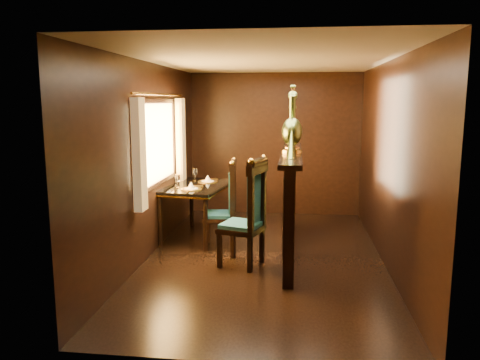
{
  "coord_description": "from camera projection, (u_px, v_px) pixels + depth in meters",
  "views": [
    {
      "loc": [
        0.39,
        -5.81,
        2.01
      ],
      "look_at": [
        -0.35,
        0.22,
        0.98
      ],
      "focal_mm": 35.0,
      "sensor_mm": 36.0,
      "label": 1
    }
  ],
  "objects": [
    {
      "name": "ground",
      "position": [
        264.0,
        258.0,
        6.07
      ],
      "size": [
        5.0,
        5.0,
        0.0
      ],
      "primitive_type": "plane",
      "color": "black",
      "rests_on": "ground"
    },
    {
      "name": "peacock_left",
      "position": [
        292.0,
        119.0,
        5.83
      ],
      "size": [
        0.27,
        0.72,
        0.85
      ],
      "primitive_type": null,
      "color": "#1C5435",
      "rests_on": "partition"
    },
    {
      "name": "peacock_right",
      "position": [
        292.0,
        124.0,
        6.28
      ],
      "size": [
        0.21,
        0.57,
        0.68
      ],
      "primitive_type": null,
      "color": "#1C5435",
      "rests_on": "partition"
    },
    {
      "name": "dining_table",
      "position": [
        197.0,
        190.0,
        6.88
      ],
      "size": [
        0.99,
        1.44,
        0.99
      ],
      "rotation": [
        0.0,
        0.0,
        -0.15
      ],
      "color": "black",
      "rests_on": "ground"
    },
    {
      "name": "room_shell",
      "position": [
        259.0,
        136.0,
        5.83
      ],
      "size": [
        3.04,
        5.04,
        2.52
      ],
      "color": "black",
      "rests_on": "ground"
    },
    {
      "name": "chair_right",
      "position": [
        228.0,
        202.0,
        6.42
      ],
      "size": [
        0.47,
        0.5,
        1.24
      ],
      "rotation": [
        0.0,
        0.0,
        0.07
      ],
      "color": "black",
      "rests_on": "ground"
    },
    {
      "name": "chair_left",
      "position": [
        251.0,
        210.0,
        5.64
      ],
      "size": [
        0.61,
        0.63,
        1.37
      ],
      "rotation": [
        0.0,
        0.0,
        -0.29
      ],
      "color": "black",
      "rests_on": "ground"
    },
    {
      "name": "partition",
      "position": [
        291.0,
        200.0,
        6.2
      ],
      "size": [
        0.26,
        2.7,
        1.36
      ],
      "color": "black",
      "rests_on": "ground"
    }
  ]
}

